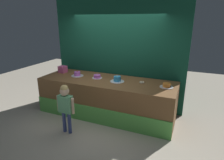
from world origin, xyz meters
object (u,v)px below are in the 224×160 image
object	(u,v)px
donut	(142,82)
cake_far_right	(167,86)
child_figure	(65,102)
pink_box	(63,69)
cake_far_left	(77,74)
cake_center_left	(97,77)
cake_center_right	(117,79)

from	to	relation	value
donut	cake_far_right	bearing A→B (deg)	-7.17
child_figure	cake_far_right	size ratio (longest dim) A/B	3.65
child_figure	pink_box	world-z (taller)	pink_box
pink_box	cake_far_left	world-z (taller)	pink_box
cake_center_left	cake_far_left	bearing A→B (deg)	-177.12
cake_center_left	child_figure	bearing A→B (deg)	-96.52
cake_center_left	cake_center_right	size ratio (longest dim) A/B	0.76
cake_center_right	cake_far_left	bearing A→B (deg)	178.37
pink_box	donut	distance (m)	2.33
child_figure	cake_far_left	xyz separation A→B (m)	(-0.45, 1.17, 0.26)
cake_far_right	donut	bearing A→B (deg)	172.83
pink_box	cake_far_right	size ratio (longest dim) A/B	0.66
cake_far_right	cake_center_left	bearing A→B (deg)	179.64
cake_far_left	pink_box	bearing A→B (deg)	165.63
child_figure	cake_center_right	size ratio (longest dim) A/B	3.19
cake_far_left	cake_far_right	world-z (taller)	cake_far_left
donut	cake_center_right	size ratio (longest dim) A/B	0.36
child_figure	donut	bearing A→B (deg)	44.05
pink_box	cake_center_right	distance (m)	1.76
cake_center_left	cake_far_right	distance (m)	1.75
cake_center_left	cake_far_right	world-z (taller)	cake_center_left
donut	child_figure	bearing A→B (deg)	-135.95
child_figure	cake_far_right	xyz separation A→B (m)	(1.89, 1.19, 0.25)
pink_box	cake_center_left	distance (m)	1.17
pink_box	cake_center_left	xyz separation A→B (m)	(1.17, -0.12, -0.05)
cake_far_right	pink_box	bearing A→B (deg)	177.43
cake_far_left	cake_center_right	bearing A→B (deg)	-1.63
child_figure	cake_far_left	size ratio (longest dim) A/B	3.37
cake_far_right	cake_far_left	bearing A→B (deg)	-179.55
cake_center_right	cake_far_right	bearing A→B (deg)	2.54
donut	pink_box	bearing A→B (deg)	178.59
pink_box	cake_far_right	xyz separation A→B (m)	(2.91, -0.13, -0.05)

